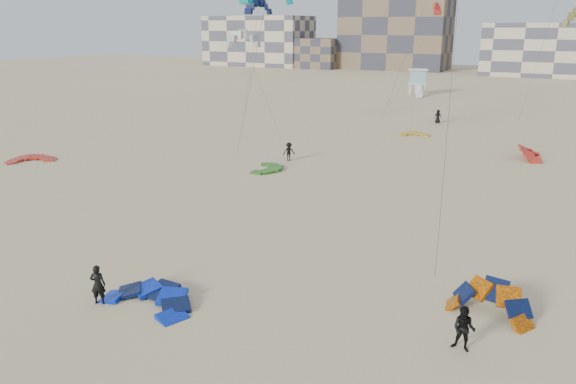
% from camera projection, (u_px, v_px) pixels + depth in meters
% --- Properties ---
extents(ground, '(320.00, 320.00, 0.00)m').
position_uv_depth(ground, '(153.00, 291.00, 25.31)').
color(ground, '#D0B98B').
rests_on(ground, ground).
extents(kite_ground_blue, '(4.29, 4.50, 1.69)m').
position_uv_depth(kite_ground_blue, '(149.00, 303.00, 24.21)').
color(kite_ground_blue, '#0E20E9').
rests_on(kite_ground_blue, ground).
extents(kite_ground_orange, '(3.98, 4.01, 3.42)m').
position_uv_depth(kite_ground_orange, '(488.00, 315.00, 23.27)').
color(kite_ground_orange, orange).
rests_on(kite_ground_orange, ground).
extents(kite_ground_red, '(5.41, 5.39, 1.06)m').
position_uv_depth(kite_ground_red, '(31.00, 161.00, 49.57)').
color(kite_ground_red, red).
rests_on(kite_ground_red, ground).
extents(kite_ground_green, '(4.41, 4.25, 0.62)m').
position_uv_depth(kite_ground_green, '(267.00, 169.00, 46.67)').
color(kite_ground_green, '#247919').
rests_on(kite_ground_green, ground).
extents(kite_ground_red_far, '(4.29, 4.16, 3.52)m').
position_uv_depth(kite_ground_red_far, '(530.00, 159.00, 50.33)').
color(kite_ground_red_far, red).
rests_on(kite_ground_red_far, ground).
extents(kite_ground_yellow, '(3.81, 3.94, 0.88)m').
position_uv_depth(kite_ground_yellow, '(414.00, 135.00, 60.98)').
color(kite_ground_yellow, gold).
rests_on(kite_ground_yellow, ground).
extents(kitesurfer_main, '(0.77, 0.67, 1.78)m').
position_uv_depth(kitesurfer_main, '(98.00, 284.00, 23.97)').
color(kitesurfer_main, black).
rests_on(kitesurfer_main, ground).
extents(kitesurfer_b, '(0.91, 0.74, 1.75)m').
position_uv_depth(kitesurfer_b, '(464.00, 329.00, 20.50)').
color(kitesurfer_b, black).
rests_on(kitesurfer_b, ground).
extents(kitesurfer_c, '(1.20, 1.11, 1.62)m').
position_uv_depth(kitesurfer_c, '(289.00, 152.00, 49.47)').
color(kitesurfer_c, black).
rests_on(kitesurfer_c, ground).
extents(kitesurfer_e, '(0.93, 0.74, 1.65)m').
position_uv_depth(kitesurfer_e, '(438.00, 116.00, 68.44)').
color(kitesurfer_e, black).
rests_on(kitesurfer_e, ground).
extents(kite_fly_grey, '(9.99, 8.10, 10.10)m').
position_uv_depth(kite_fly_grey, '(243.00, 41.00, 59.28)').
color(kite_fly_grey, silver).
rests_on(kite_fly_grey, ground).
extents(kite_fly_navy, '(4.53, 4.53, 13.63)m').
position_uv_depth(kite_fly_navy, '(259.00, 8.00, 66.41)').
color(kite_fly_navy, '#0B163D').
rests_on(kite_fly_navy, ground).
extents(kite_fly_red, '(6.90, 3.38, 13.48)m').
position_uv_depth(kite_fly_red, '(437.00, 10.00, 73.14)').
color(kite_fly_red, red).
rests_on(kite_fly_red, ground).
extents(lifeguard_tower_far, '(3.96, 6.46, 4.37)m').
position_uv_depth(lifeguard_tower_far, '(417.00, 82.00, 95.48)').
color(lifeguard_tower_far, white).
rests_on(lifeguard_tower_far, ground).
extents(condo_west_a, '(30.00, 15.00, 14.00)m').
position_uv_depth(condo_west_a, '(259.00, 41.00, 164.77)').
color(condo_west_a, beige).
rests_on(condo_west_a, ground).
extents(condo_west_b, '(28.00, 14.00, 18.00)m').
position_uv_depth(condo_west_b, '(395.00, 35.00, 150.00)').
color(condo_west_b, brown).
rests_on(condo_west_b, ground).
extents(condo_mid, '(32.00, 16.00, 12.00)m').
position_uv_depth(condo_mid, '(557.00, 50.00, 129.85)').
color(condo_mid, beige).
rests_on(condo_mid, ground).
extents(condo_fill_left, '(12.00, 10.00, 8.00)m').
position_uv_depth(condo_fill_left, '(318.00, 53.00, 155.13)').
color(condo_fill_left, brown).
rests_on(condo_fill_left, ground).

